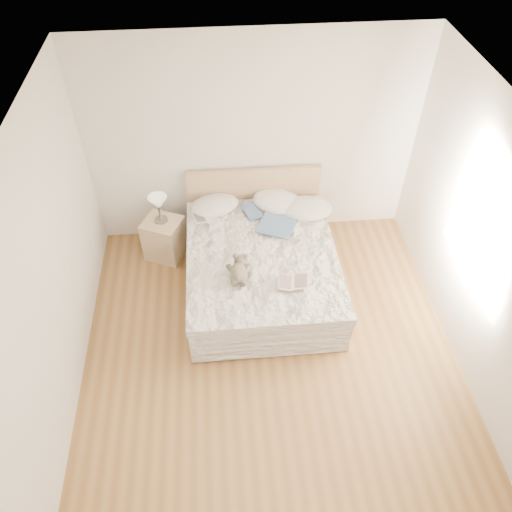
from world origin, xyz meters
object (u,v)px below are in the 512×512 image
nightstand (164,238)px  photo_book (206,218)px  table_lamp (158,204)px  teddy_bear (239,277)px  childrens_book (293,282)px  bed (261,266)px

nightstand → photo_book: bearing=-6.5°
table_lamp → teddy_bear: (0.89, -1.12, -0.17)m
photo_book → childrens_book: same height
bed → childrens_book: (0.29, -0.58, 0.32)m
teddy_bear → childrens_book: bearing=-6.0°
table_lamp → childrens_book: 1.92m
nightstand → bed: bearing=-27.8°
nightstand → childrens_book: size_ratio=1.62×
photo_book → teddy_bear: teddy_bear is taller
photo_book → bed: bearing=-58.5°
photo_book → childrens_book: 1.46m
nightstand → photo_book: 0.65m
table_lamp → photo_book: 0.59m
photo_book → nightstand: bearing=156.6°
table_lamp → teddy_bear: bearing=-51.5°
table_lamp → photo_book: table_lamp is taller
photo_book → teddy_bear: bearing=-88.8°
teddy_bear → nightstand: bearing=134.0°
table_lamp → teddy_bear: size_ratio=1.05×
nightstand → table_lamp: (-0.00, 0.03, 0.54)m
nightstand → table_lamp: size_ratio=1.54×
bed → photo_book: bed is taller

